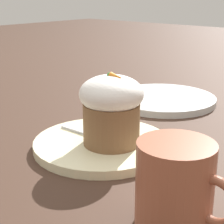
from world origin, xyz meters
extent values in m
plane|color=#3D281E|center=(0.00, 0.00, 0.00)|extent=(4.00, 4.00, 0.00)
cylinder|color=beige|center=(0.00, 0.00, 0.01)|extent=(0.22, 0.22, 0.01)
cylinder|color=brown|center=(0.02, 0.00, 0.05)|extent=(0.09, 0.09, 0.06)
ellipsoid|color=white|center=(0.02, 0.00, 0.09)|extent=(0.10, 0.10, 0.06)
cone|color=orange|center=(0.03, 0.00, 0.12)|extent=(0.02, 0.01, 0.01)
sphere|color=green|center=(0.02, 0.00, 0.12)|extent=(0.01, 0.01, 0.01)
cube|color=silver|center=(-0.05, 0.00, 0.02)|extent=(0.09, 0.01, 0.00)
ellipsoid|color=silver|center=(0.01, 0.00, 0.02)|extent=(0.04, 0.03, 0.01)
cylinder|color=#9E563D|center=(0.20, -0.10, 0.05)|extent=(0.08, 0.08, 0.09)
torus|color=#9E563D|center=(0.24, -0.10, 0.05)|extent=(0.05, 0.01, 0.05)
cylinder|color=silver|center=(-0.07, 0.28, 0.01)|extent=(0.23, 0.23, 0.01)
camera|label=1|loc=(0.37, -0.40, 0.24)|focal=60.00mm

